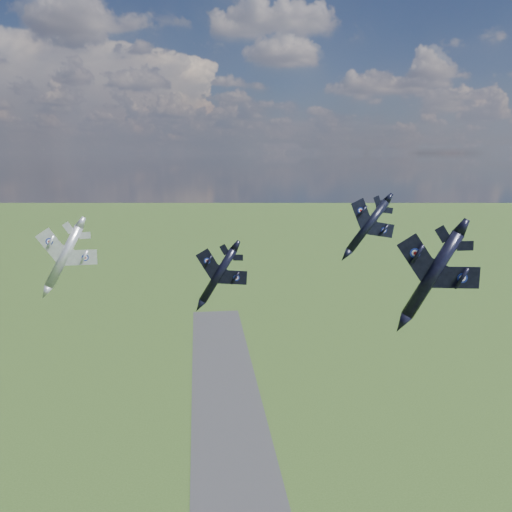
{
  "coord_description": "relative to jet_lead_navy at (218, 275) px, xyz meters",
  "views": [
    {
      "loc": [
        -9.84,
        -50.9,
        97.53
      ],
      "look_at": [
        -1.71,
        18.24,
        83.17
      ],
      "focal_mm": 35.0,
      "sensor_mm": 36.0,
      "label": 1
    }
  ],
  "objects": [
    {
      "name": "jet_lead_navy",
      "position": [
        0.0,
        0.0,
        0.0
      ],
      "size": [
        9.91,
        13.08,
        6.81
      ],
      "primitive_type": null,
      "rotation": [
        0.0,
        0.55,
        -0.08
      ],
      "color": "black"
    },
    {
      "name": "jet_right_navy",
      "position": [
        20.85,
        -24.27,
        5.37
      ],
      "size": [
        12.74,
        15.43,
        6.91
      ],
      "primitive_type": null,
      "rotation": [
        0.0,
        0.47,
        -0.23
      ],
      "color": "black"
    },
    {
      "name": "jet_high_navy",
      "position": [
        24.69,
        6.55,
        5.92
      ],
      "size": [
        10.95,
        14.63,
        8.24
      ],
      "primitive_type": null,
      "rotation": [
        0.0,
        0.66,
        0.12
      ],
      "color": "black"
    },
    {
      "name": "jet_left_silver",
      "position": [
        -24.11,
        9.54,
        1.41
      ],
      "size": [
        13.15,
        16.41,
        7.82
      ],
      "primitive_type": null,
      "rotation": [
        0.0,
        0.51,
        0.17
      ],
      "color": "#9B9FA5"
    }
  ]
}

